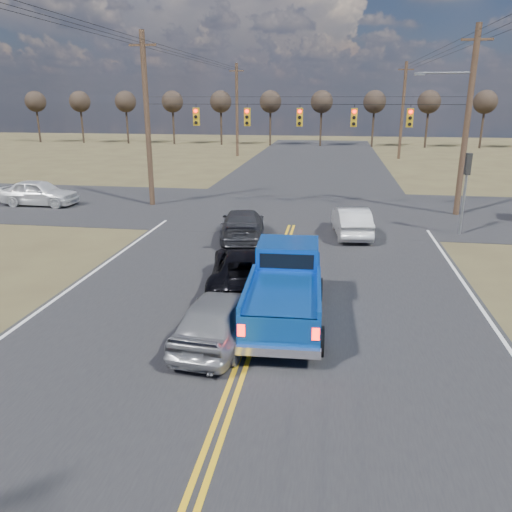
# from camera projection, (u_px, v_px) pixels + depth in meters

# --- Properties ---
(ground) EXTENTS (160.00, 160.00, 0.00)m
(ground) POSITION_uv_depth(u_px,v_px,m) (244.00, 358.00, 12.68)
(ground) COLOR brown
(ground) RESTS_ON ground
(road_main) EXTENTS (14.00, 120.00, 0.02)m
(road_main) POSITION_uv_depth(u_px,v_px,m) (284.00, 247.00, 22.10)
(road_main) COLOR #28282B
(road_main) RESTS_ON ground
(road_cross) EXTENTS (120.00, 12.00, 0.02)m
(road_cross) POSITION_uv_depth(u_px,v_px,m) (297.00, 210.00, 29.64)
(road_cross) COLOR #28282B
(road_cross) RESTS_ON ground
(signal_gantry) EXTENTS (19.60, 4.83, 10.00)m
(signal_gantry) POSITION_uv_depth(u_px,v_px,m) (308.00, 122.00, 27.84)
(signal_gantry) COLOR #473323
(signal_gantry) RESTS_ON ground
(utility_poles) EXTENTS (19.60, 58.32, 10.00)m
(utility_poles) POSITION_uv_depth(u_px,v_px,m) (298.00, 119.00, 27.12)
(utility_poles) COLOR #473323
(utility_poles) RESTS_ON ground
(treeline) EXTENTS (87.00, 117.80, 7.40)m
(treeline) POSITION_uv_depth(u_px,v_px,m) (309.00, 107.00, 36.36)
(treeline) COLOR #33261C
(treeline) RESTS_ON ground
(pickup_truck) EXTENTS (2.40, 5.62, 2.08)m
(pickup_truck) POSITION_uv_depth(u_px,v_px,m) (285.00, 289.00, 14.51)
(pickup_truck) COLOR black
(pickup_truck) RESTS_ON ground
(silver_suv) EXTENTS (2.12, 4.40, 1.45)m
(silver_suv) POSITION_uv_depth(u_px,v_px,m) (220.00, 317.00, 13.35)
(silver_suv) COLOR gray
(silver_suv) RESTS_ON ground
(black_suv) EXTENTS (3.08, 5.43, 1.43)m
(black_suv) POSITION_uv_depth(u_px,v_px,m) (246.00, 269.00, 17.11)
(black_suv) COLOR black
(black_suv) RESTS_ON ground
(white_car_queue) EXTENTS (1.94, 4.40, 1.41)m
(white_car_queue) POSITION_uv_depth(u_px,v_px,m) (351.00, 221.00, 23.83)
(white_car_queue) COLOR #BCBCBC
(white_car_queue) RESTS_ON ground
(dgrey_car_queue) EXTENTS (2.62, 5.05, 1.40)m
(dgrey_car_queue) POSITION_uv_depth(u_px,v_px,m) (243.00, 224.00, 23.24)
(dgrey_car_queue) COLOR #343439
(dgrey_car_queue) RESTS_ON ground
(cross_car_west) EXTENTS (1.97, 4.71, 1.59)m
(cross_car_west) POSITION_uv_depth(u_px,v_px,m) (39.00, 193.00, 30.57)
(cross_car_west) COLOR white
(cross_car_west) RESTS_ON ground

